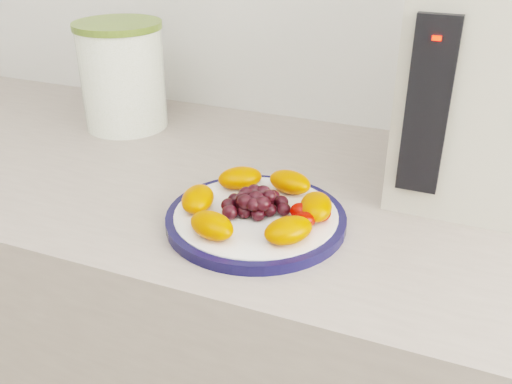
% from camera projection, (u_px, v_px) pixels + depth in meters
% --- Properties ---
extents(plate_rim, '(0.25, 0.25, 0.01)m').
position_uv_depth(plate_rim, '(256.00, 219.00, 0.79)').
color(plate_rim, '#0E0F37').
rests_on(plate_rim, counter).
extents(plate_face, '(0.23, 0.23, 0.02)m').
position_uv_depth(plate_face, '(256.00, 218.00, 0.79)').
color(plate_face, white).
rests_on(plate_face, counter).
extents(canister, '(0.16, 0.16, 0.19)m').
position_uv_depth(canister, '(123.00, 79.00, 1.09)').
color(canister, '#5D7425').
rests_on(canister, counter).
extents(canister_lid, '(0.17, 0.17, 0.01)m').
position_uv_depth(canister_lid, '(117.00, 25.00, 1.04)').
color(canister_lid, '#5B712B').
rests_on(canister_lid, canister).
extents(appliance_body, '(0.18, 0.25, 0.32)m').
position_uv_depth(appliance_body, '(471.00, 87.00, 0.83)').
color(appliance_body, beige).
rests_on(appliance_body, counter).
extents(appliance_panel, '(0.05, 0.02, 0.24)m').
position_uv_depth(appliance_panel, '(427.00, 107.00, 0.74)').
color(appliance_panel, black).
rests_on(appliance_panel, appliance_body).
extents(appliance_led, '(0.01, 0.01, 0.01)m').
position_uv_depth(appliance_led, '(437.00, 38.00, 0.69)').
color(appliance_led, '#FF0C05').
rests_on(appliance_led, appliance_panel).
extents(fruit_plate, '(0.22, 0.22, 0.03)m').
position_uv_depth(fruit_plate, '(260.00, 203.00, 0.78)').
color(fruit_plate, '#D14800').
rests_on(fruit_plate, plate_face).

